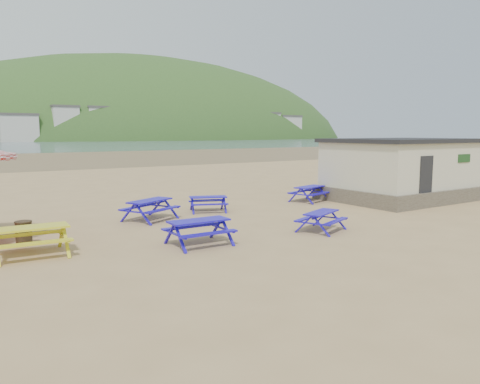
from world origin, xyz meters
TOP-DOWN VIEW (x-y plane):
  - ground at (0.00, 0.00)m, footprint 400.00×400.00m
  - wet_sand at (0.00, 55.00)m, footprint 400.00×400.00m
  - picnic_table_blue_a at (-2.77, 2.64)m, footprint 2.43×2.27m
  - picnic_table_blue_b at (0.14, 3.11)m, footprint 1.99×1.82m
  - picnic_table_blue_c at (5.94, 2.95)m, footprint 2.16×1.91m
  - picnic_table_blue_d at (-3.14, -2.07)m, footprint 1.91×1.55m
  - picnic_table_blue_e at (1.44, -2.64)m, footprint 2.03×1.85m
  - picnic_table_blue_f at (9.10, -0.48)m, footprint 2.03×1.87m
  - picnic_table_yellow at (-7.71, -0.62)m, footprint 2.10×1.73m
  - litter_bin at (-7.66, 0.89)m, footprint 0.52×0.52m
  - amenity_block at (10.50, 1.00)m, footprint 7.40×5.40m
  - headland_town at (90.00, 229.68)m, footprint 264.00×144.00m

SIDE VIEW (x-z plane):
  - headland_town at x=90.00m, z-range -63.91..44.09m
  - ground at x=0.00m, z-range 0.00..0.00m
  - wet_sand at x=0.00m, z-range 0.00..0.00m
  - picnic_table_blue_b at x=0.14m, z-range 0.00..0.68m
  - picnic_table_blue_f at x=9.10m, z-range 0.00..0.69m
  - picnic_table_blue_e at x=1.44m, z-range 0.00..0.69m
  - litter_bin at x=-7.66m, z-range 0.01..0.76m
  - picnic_table_blue_c at x=5.94m, z-range 0.00..0.77m
  - picnic_table_blue_d at x=-3.14m, z-range 0.00..0.79m
  - picnic_table_blue_a at x=-2.77m, z-range 0.00..0.81m
  - picnic_table_yellow at x=-7.71m, z-range 0.00..0.84m
  - amenity_block at x=10.50m, z-range -0.01..3.14m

